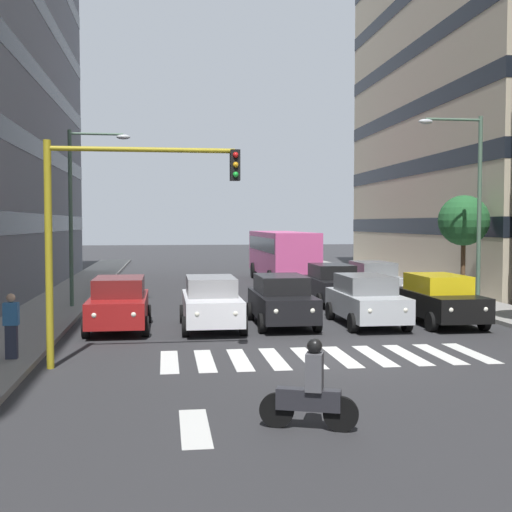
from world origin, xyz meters
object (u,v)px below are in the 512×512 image
car_1 (366,300)px  car_row2_1 (374,280)px  motorcycle_with_rider (310,392)px  street_lamp_left (470,194)px  pedestrian_waiting (11,325)px  car_3 (211,302)px  car_0 (439,299)px  street_tree_1 (464,221)px  traffic_light_gantry (106,214)px  street_lamp_right (80,200)px  car_4 (119,303)px  bus_behind_traffic (282,251)px  car_2 (282,300)px  car_row2_0 (332,284)px

car_1 → car_row2_1: size_ratio=1.00×
motorcycle_with_rider → street_lamp_left: (-9.23, -13.19, 4.01)m
pedestrian_waiting → car_3: bearing=-137.3°
car_0 → street_tree_1: (-3.42, -5.38, 2.73)m
car_0 → traffic_light_gantry: size_ratio=0.81×
motorcycle_with_rider → street_lamp_left: size_ratio=0.22×
street_lamp_right → traffic_light_gantry: bearing=100.2°
car_3 → street_tree_1: (-11.35, -5.27, 2.73)m
car_4 → traffic_light_gantry: 6.35m
car_1 → car_3: 5.34m
bus_behind_traffic → street_lamp_right: (10.24, 11.02, 2.60)m
car_1 → motorcycle_with_rider: bearing=68.1°
car_1 → traffic_light_gantry: 10.33m
traffic_light_gantry → pedestrian_waiting: traffic_light_gantry is taller
car_2 → car_4: size_ratio=1.00×
street_lamp_left → street_lamp_right: size_ratio=1.05×
street_lamp_left → motorcycle_with_rider: bearing=55.0°
car_0 → car_row2_1: same height
car_4 → car_row2_0: 10.48m
car_0 → street_tree_1: bearing=-122.5°
pedestrian_waiting → street_tree_1: bearing=-148.6°
car_row2_1 → street_tree_1: street_tree_1 is taller
car_0 → street_lamp_left: size_ratio=0.59×
traffic_light_gantry → street_lamp_right: size_ratio=0.77×
street_lamp_left → pedestrian_waiting: size_ratio=4.58×
car_4 → street_lamp_left: (-13.18, -2.04, 3.77)m
car_0 → pedestrian_waiting: (13.23, 4.79, 0.11)m
car_2 → street_tree_1: 10.54m
bus_behind_traffic → car_4: bearing=63.0°
car_2 → car_4: (5.47, 0.14, 0.00)m
pedestrian_waiting → car_row2_1: bearing=-137.2°
car_1 → bus_behind_traffic: size_ratio=0.42×
car_0 → car_4: size_ratio=1.00×
car_2 → car_row2_1: (-5.60, -7.15, 0.00)m
car_0 → car_4: bearing=-1.6°
car_2 → street_tree_1: (-8.91, -4.93, 2.73)m
car_row2_1 → street_lamp_right: (12.95, 1.91, 3.57)m
car_row2_1 → street_lamp_left: size_ratio=0.59×
car_2 → car_row2_1: same height
street_lamp_left → pedestrian_waiting: (15.45, 7.13, -3.66)m
car_row2_1 → pedestrian_waiting: 18.21m
street_lamp_left → street_tree_1: size_ratio=1.63×
car_0 → motorcycle_with_rider: 12.91m
car_row2_1 → bus_behind_traffic: (2.70, -9.11, 0.97)m
car_3 → street_lamp_left: size_ratio=0.59×
car_1 → street_lamp_right: (10.24, -5.54, 3.57)m
car_row2_1 → street_tree_1: 4.82m
car_3 → car_4: 3.03m
car_2 → car_row2_0: same height
car_2 → car_3: size_ratio=1.00×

